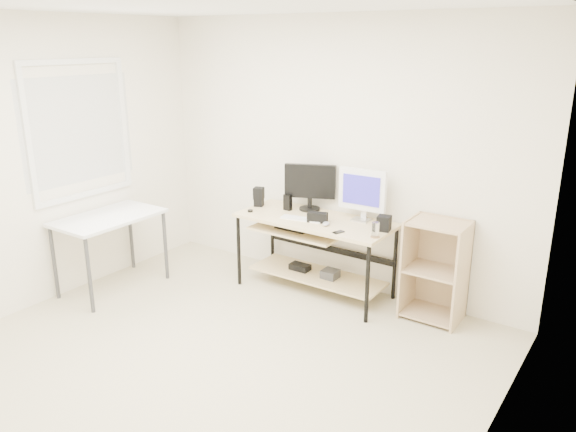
% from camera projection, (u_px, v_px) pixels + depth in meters
% --- Properties ---
extents(room, '(4.01, 4.01, 2.62)m').
position_uv_depth(room, '(179.00, 196.00, 3.93)').
color(room, beige).
rests_on(room, ground).
extents(desk, '(1.50, 0.65, 0.75)m').
position_uv_depth(desk, '(313.00, 239.00, 5.38)').
color(desk, beige).
rests_on(desk, ground).
extents(side_table, '(0.60, 1.00, 0.75)m').
position_uv_depth(side_table, '(109.00, 224.00, 5.40)').
color(side_table, white).
rests_on(side_table, ground).
extents(shelf_unit, '(0.50, 0.40, 0.90)m').
position_uv_depth(shelf_unit, '(436.00, 269.00, 4.90)').
color(shelf_unit, tan).
rests_on(shelf_unit, ground).
extents(black_monitor, '(0.48, 0.25, 0.46)m').
position_uv_depth(black_monitor, '(310.00, 184.00, 5.49)').
color(black_monitor, black).
rests_on(black_monitor, desk).
extents(white_imac, '(0.46, 0.15, 0.49)m').
position_uv_depth(white_imac, '(362.00, 191.00, 5.15)').
color(white_imac, silver).
rests_on(white_imac, desk).
extents(keyboard, '(0.42, 0.18, 0.01)m').
position_uv_depth(keyboard, '(302.00, 219.00, 5.27)').
color(keyboard, white).
rests_on(keyboard, desk).
extents(mouse, '(0.09, 0.11, 0.03)m').
position_uv_depth(mouse, '(326.00, 224.00, 5.10)').
color(mouse, '#BABABF').
rests_on(mouse, desk).
extents(center_speaker, '(0.20, 0.13, 0.09)m').
position_uv_depth(center_speaker, '(317.00, 217.00, 5.18)').
color(center_speaker, black).
rests_on(center_speaker, desk).
extents(speaker_left, '(0.12, 0.12, 0.19)m').
position_uv_depth(speaker_left, '(259.00, 196.00, 5.67)').
color(speaker_left, black).
rests_on(speaker_left, desk).
extents(speaker_right, '(0.13, 0.13, 0.14)m').
position_uv_depth(speaker_right, '(384.00, 223.00, 4.95)').
color(speaker_right, black).
rests_on(speaker_right, desk).
extents(audio_controller, '(0.08, 0.05, 0.16)m').
position_uv_depth(audio_controller, '(288.00, 202.00, 5.54)').
color(audio_controller, black).
rests_on(audio_controller, desk).
extents(volume_puck, '(0.07, 0.07, 0.02)m').
position_uv_depth(volume_puck, '(250.00, 211.00, 5.50)').
color(volume_puck, black).
rests_on(volume_puck, desk).
extents(smartphone, '(0.09, 0.12, 0.01)m').
position_uv_depth(smartphone, '(338.00, 232.00, 4.92)').
color(smartphone, black).
rests_on(smartphone, desk).
extents(coaster, '(0.09, 0.09, 0.01)m').
position_uv_depth(coaster, '(375.00, 237.00, 4.80)').
color(coaster, '#996F45').
rests_on(coaster, desk).
extents(drinking_glass, '(0.07, 0.07, 0.13)m').
position_uv_depth(drinking_glass, '(375.00, 229.00, 4.78)').
color(drinking_glass, white).
rests_on(drinking_glass, coaster).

